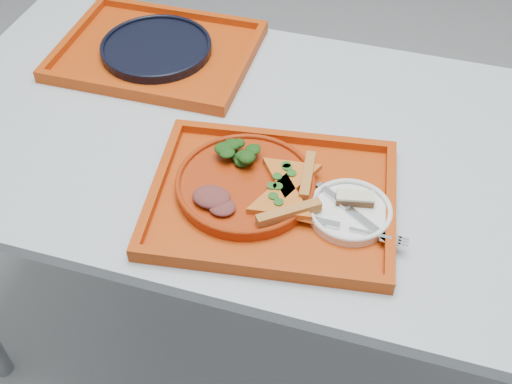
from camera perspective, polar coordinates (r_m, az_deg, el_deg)
ground at (r=1.90m, az=2.52°, el=-12.81°), size 10.00×10.00×0.00m
table at (r=1.37m, az=3.43°, el=1.91°), size 1.60×0.80×0.75m
tray_main at (r=1.19m, az=1.44°, el=-0.78°), size 0.49×0.41×0.01m
tray_far at (r=1.57m, az=-8.79°, el=12.04°), size 0.45×0.36×0.01m
dinner_plate at (r=1.20m, az=-0.95°, el=0.59°), size 0.26×0.26×0.02m
side_plate at (r=1.17m, az=8.33°, el=-1.84°), size 0.15×0.15×0.01m
navy_plate at (r=1.57m, az=-8.84°, el=12.46°), size 0.26×0.26×0.02m
pizza_slice_a at (r=1.15m, az=2.29°, el=-0.69°), size 0.18×0.18×0.02m
pizza_slice_b at (r=1.20m, az=3.03°, el=1.63°), size 0.14×0.13×0.02m
salad_heap at (r=1.22m, az=-1.36°, el=3.56°), size 0.08×0.07×0.04m
meat_portion at (r=1.15m, az=-3.97°, el=-0.45°), size 0.07×0.06×0.02m
dessert_bar at (r=1.17m, az=8.79°, el=-0.56°), size 0.07×0.04×0.02m
knife at (r=1.15m, az=8.70°, el=-1.81°), size 0.16×0.11×0.01m
fork at (r=1.13m, az=8.19°, el=-3.20°), size 0.19×0.02×0.01m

